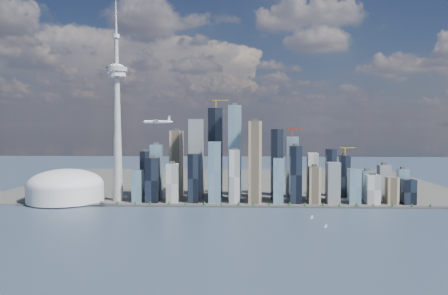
{
  "coord_description": "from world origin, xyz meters",
  "views": [
    {
      "loc": [
        34.5,
        -846.45,
        208.11
      ],
      "look_at": [
        -11.56,
        260.0,
        150.07
      ],
      "focal_mm": 35.0,
      "sensor_mm": 36.0,
      "label": 1
    }
  ],
  "objects_px": {
    "dome_stadium": "(66,187)",
    "airplane": "(158,121)",
    "sailboat_east": "(312,217)",
    "needle_tower": "(117,114)",
    "sailboat_west": "(326,226)"
  },
  "relations": [
    {
      "from": "dome_stadium",
      "to": "sailboat_west",
      "type": "xyz_separation_m",
      "value": [
        644.78,
        -264.11,
        -36.38
      ]
    },
    {
      "from": "dome_stadium",
      "to": "sailboat_east",
      "type": "xyz_separation_m",
      "value": [
        629.96,
        -179.69,
        -36.41
      ]
    },
    {
      "from": "airplane",
      "to": "sailboat_east",
      "type": "distance_m",
      "value": 407.83
    },
    {
      "from": "dome_stadium",
      "to": "sailboat_east",
      "type": "bearing_deg",
      "value": -15.92
    },
    {
      "from": "dome_stadium",
      "to": "sailboat_east",
      "type": "relative_size",
      "value": 21.19
    },
    {
      "from": "dome_stadium",
      "to": "airplane",
      "type": "bearing_deg",
      "value": -29.89
    },
    {
      "from": "dome_stadium",
      "to": "airplane",
      "type": "height_order",
      "value": "airplane"
    },
    {
      "from": "needle_tower",
      "to": "sailboat_east",
      "type": "height_order",
      "value": "needle_tower"
    },
    {
      "from": "needle_tower",
      "to": "sailboat_west",
      "type": "xyz_separation_m",
      "value": [
        504.78,
        -274.11,
        -232.78
      ]
    },
    {
      "from": "airplane",
      "to": "sailboat_west",
      "type": "bearing_deg",
      "value": -29.3
    },
    {
      "from": "needle_tower",
      "to": "sailboat_west",
      "type": "distance_m",
      "value": 619.78
    },
    {
      "from": "needle_tower",
      "to": "airplane",
      "type": "xyz_separation_m",
      "value": [
        142.44,
        -172.35,
        -20.09
      ]
    },
    {
      "from": "sailboat_east",
      "to": "dome_stadium",
      "type": "bearing_deg",
      "value": 155.1
    },
    {
      "from": "dome_stadium",
      "to": "sailboat_west",
      "type": "height_order",
      "value": "dome_stadium"
    },
    {
      "from": "dome_stadium",
      "to": "airplane",
      "type": "distance_m",
      "value": 370.42
    }
  ]
}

